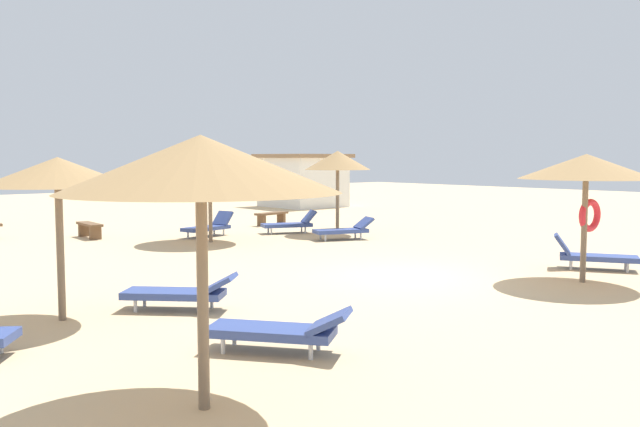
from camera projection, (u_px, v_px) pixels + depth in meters
ground_plane at (409, 277)px, 14.60m from camera, size 80.00×80.00×0.00m
parasol_0 at (58, 173)px, 10.53m from camera, size 2.33×2.33×2.61m
parasol_1 at (338, 161)px, 22.66m from camera, size 2.23×2.23×2.83m
parasol_2 at (210, 164)px, 20.39m from camera, size 2.98×2.98×2.74m
parasol_3 at (201, 165)px, 6.74m from camera, size 2.87×2.87×2.83m
parasol_4 at (586, 168)px, 13.78m from camera, size 2.74×2.74×2.68m
lounger_1 at (291, 224)px, 23.03m from camera, size 1.97×1.30×0.77m
lounger_2 at (209, 227)px, 22.09m from camera, size 1.96×1.06×0.79m
lounger_3 at (281, 330)px, 8.92m from camera, size 1.66×1.92×0.62m
lounger_4 at (592, 255)px, 15.56m from camera, size 1.48×1.91×0.81m
lounger_5 at (182, 292)px, 11.40m from camera, size 1.79×1.81×0.63m
lounger_6 at (345, 230)px, 21.20m from camera, size 2.00×1.27×0.70m
bench_0 at (272, 216)px, 25.77m from camera, size 1.55×0.65×0.49m
bench_2 at (90, 227)px, 21.61m from camera, size 0.49×1.52×0.49m
beach_cabana at (303, 180)px, 35.36m from camera, size 3.75×4.09×2.78m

